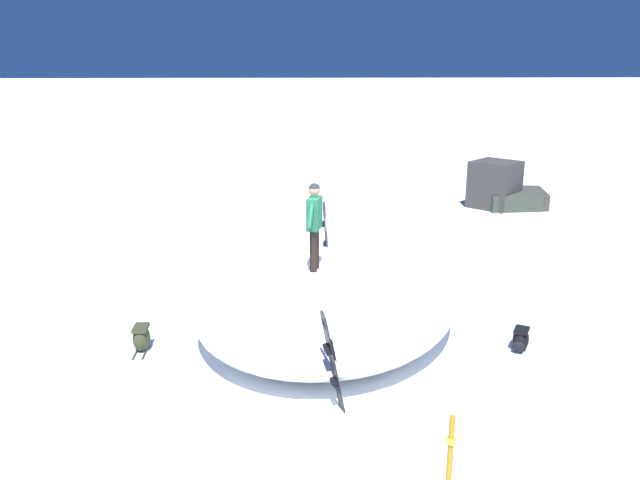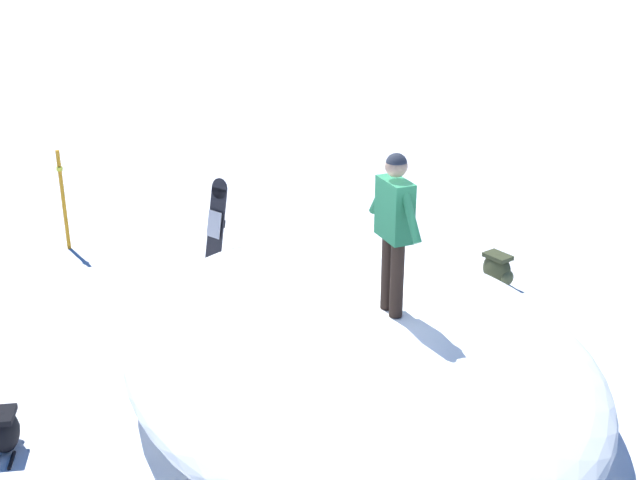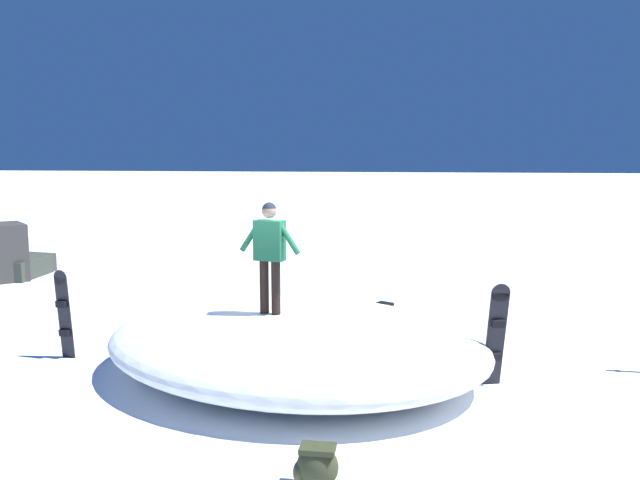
% 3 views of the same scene
% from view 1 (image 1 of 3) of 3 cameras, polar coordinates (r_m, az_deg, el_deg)
% --- Properties ---
extents(ground, '(240.00, 240.00, 0.00)m').
position_cam_1_polar(ground, '(12.71, 1.35, -7.39)').
color(ground, white).
extents(snow_mound, '(7.21, 6.27, 1.04)m').
position_cam_1_polar(snow_mound, '(12.41, 0.65, -5.39)').
color(snow_mound, white).
rests_on(snow_mound, ground).
extents(snowboarder_standing, '(1.02, 0.32, 1.71)m').
position_cam_1_polar(snowboarder_standing, '(12.22, -0.50, 1.91)').
color(snowboarder_standing, black).
rests_on(snowboarder_standing, snow_mound).
extents(snowboard_primary_upright, '(0.28, 0.20, 1.55)m').
position_cam_1_polar(snowboard_primary_upright, '(16.14, 0.48, 0.86)').
color(snowboard_primary_upright, black).
rests_on(snowboard_primary_upright, ground).
extents(snowboard_secondary_upright, '(0.35, 0.39, 1.62)m').
position_cam_1_polar(snowboard_secondary_upright, '(9.47, 1.03, -10.58)').
color(snowboard_secondary_upright, black).
rests_on(snowboard_secondary_upright, ground).
extents(backpack_near, '(0.66, 0.30, 0.47)m').
position_cam_1_polar(backpack_near, '(11.98, -15.58, -8.34)').
color(backpack_near, '#383D23').
rests_on(backpack_near, ground).
extents(backpack_far, '(0.59, 0.46, 0.43)m').
position_cam_1_polar(backpack_far, '(12.06, 17.42, -8.42)').
color(backpack_far, black).
rests_on(backpack_far, ground).
extents(trail_marker_pole, '(0.10, 0.10, 1.59)m').
position_cam_1_polar(trail_marker_pole, '(7.28, 11.36, -20.12)').
color(trail_marker_pole, orange).
rests_on(trail_marker_pole, ground).
extents(rock_outcrop, '(2.13, 2.91, 1.58)m').
position_cam_1_polar(rock_outcrop, '(22.77, 16.12, 4.27)').
color(rock_outcrop, '#3E3C36').
rests_on(rock_outcrop, ground).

